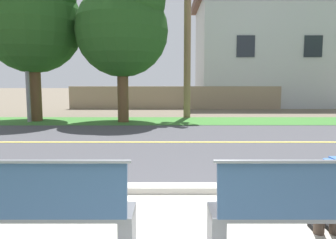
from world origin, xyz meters
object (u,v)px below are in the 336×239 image
Objects in this scene: streetlamp at (29,25)px; shade_tree_left at (126,24)px; shade_tree_far_left at (36,16)px; bench_left at (28,210)px; bench_right at (319,211)px.

streetlamp is 4.08m from shade_tree_left.
shade_tree_left is (3.78, -0.37, -0.38)m from shade_tree_far_left.
streetlamp is at bearing -157.78° from shade_tree_far_left.
bench_right is at bearing 0.00° from bench_left.
streetlamp reaches higher than shade_tree_left.
shade_tree_far_left reaches higher than bench_left.
shade_tree_far_left is at bearing 122.80° from bench_right.
shade_tree_far_left reaches higher than shade_tree_left.
streetlamp is at bearing 176.48° from shade_tree_left.
bench_right is at bearing -55.86° from streetlamp.
shade_tree_left is at bearing -3.52° from streetlamp.
bench_left is at bearing 180.00° from bench_right.
streetlamp reaches higher than bench_right.
bench_left is 11.09m from shade_tree_left.
streetlamp is (-4.45, 10.75, 3.55)m from bench_left.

